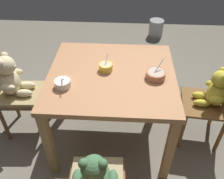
% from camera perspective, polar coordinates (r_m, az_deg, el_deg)
% --- Properties ---
extents(ground_plane, '(5.20, 5.20, 0.04)m').
position_cam_1_polar(ground_plane, '(2.52, -0.07, -10.64)').
color(ground_plane, '#716B5B').
extents(dining_table, '(1.04, 0.97, 0.76)m').
position_cam_1_polar(dining_table, '(2.04, -0.08, 1.41)').
color(dining_table, '#B57B50').
rests_on(dining_table, ground_plane).
extents(teddy_chair_near_left, '(0.44, 0.39, 0.87)m').
position_cam_1_polar(teddy_chair_near_left, '(2.34, -22.23, 0.96)').
color(teddy_chair_near_left, brown).
rests_on(teddy_chair_near_left, ground_plane).
extents(teddy_chair_near_right, '(0.43, 0.43, 0.83)m').
position_cam_1_polar(teddy_chair_near_right, '(2.28, 22.95, -1.35)').
color(teddy_chair_near_right, brown).
rests_on(teddy_chair_near_right, ground_plane).
extents(porridge_bowl_white_near_left, '(0.12, 0.13, 0.12)m').
position_cam_1_polar(porridge_bowl_white_near_left, '(1.86, -11.61, 1.45)').
color(porridge_bowl_white_near_left, silver).
rests_on(porridge_bowl_white_near_left, dining_table).
extents(porridge_bowl_yellow_center, '(0.12, 0.12, 0.12)m').
position_cam_1_polar(porridge_bowl_yellow_center, '(2.00, -1.49, 5.38)').
color(porridge_bowl_yellow_center, gold).
rests_on(porridge_bowl_yellow_center, dining_table).
extents(porridge_bowl_terracotta_near_right, '(0.16, 0.16, 0.14)m').
position_cam_1_polar(porridge_bowl_terracotta_near_right, '(1.95, 10.29, 3.52)').
color(porridge_bowl_terracotta_near_right, '#BB7252').
rests_on(porridge_bowl_terracotta_near_right, dining_table).
extents(metal_pail, '(0.23, 0.23, 0.27)m').
position_cam_1_polar(metal_pail, '(4.18, 10.38, 14.11)').
color(metal_pail, '#93969B').
rests_on(metal_pail, ground_plane).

